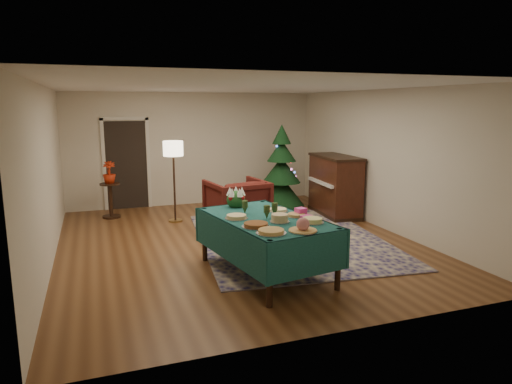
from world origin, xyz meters
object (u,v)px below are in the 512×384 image
object	(u,v)px
armchair	(237,202)
piano	(335,186)
gift_box	(301,212)
christmas_tree	(281,172)
buffet_table	(266,229)
floor_lamp	(173,153)
potted_plant	(109,177)
side_table	(111,201)

from	to	relation	value
armchair	piano	bearing A→B (deg)	-178.39
gift_box	christmas_tree	bearing A→B (deg)	71.09
christmas_tree	gift_box	bearing A→B (deg)	-108.91
buffet_table	piano	size ratio (longest dim) A/B	1.48
floor_lamp	piano	world-z (taller)	floor_lamp
buffet_table	christmas_tree	size ratio (longest dim) A/B	1.18
floor_lamp	christmas_tree	distance (m)	2.60
armchair	potted_plant	world-z (taller)	armchair
side_table	potted_plant	xyz separation A→B (m)	(-0.00, 0.00, 0.52)
floor_lamp	christmas_tree	world-z (taller)	christmas_tree
gift_box	floor_lamp	bearing A→B (deg)	108.90
christmas_tree	armchair	bearing A→B (deg)	-139.15
gift_box	side_table	xyz separation A→B (m)	(-2.46, 4.33, -0.52)
potted_plant	gift_box	bearing A→B (deg)	-60.39
side_table	armchair	bearing A→B (deg)	-37.71
armchair	christmas_tree	world-z (taller)	christmas_tree
christmas_tree	piano	world-z (taller)	christmas_tree
floor_lamp	christmas_tree	xyz separation A→B (m)	(2.53, 0.29, -0.54)
piano	armchair	bearing A→B (deg)	-170.62
buffet_table	christmas_tree	bearing A→B (deg)	64.15
gift_box	piano	distance (m)	3.70
christmas_tree	piano	size ratio (longest dim) A/B	1.25
buffet_table	side_table	bearing A→B (deg)	114.43
piano	floor_lamp	bearing A→B (deg)	170.23
gift_box	christmas_tree	xyz separation A→B (m)	(1.31, 3.83, -0.00)
gift_box	armchair	xyz separation A→B (m)	(-0.17, 2.56, -0.35)
gift_box	floor_lamp	size ratio (longest dim) A/B	0.08
buffet_table	christmas_tree	distance (m)	4.21
side_table	gift_box	bearing A→B (deg)	-60.39
potted_plant	side_table	bearing A→B (deg)	-45.00
gift_box	floor_lamp	world-z (taller)	floor_lamp
armchair	floor_lamp	distance (m)	1.69
gift_box	christmas_tree	world-z (taller)	christmas_tree
buffet_table	armchair	xyz separation A→B (m)	(0.35, 2.50, -0.13)
side_table	potted_plant	world-z (taller)	potted_plant
side_table	piano	xyz separation A→B (m)	(4.68, -1.38, 0.28)
gift_box	side_table	world-z (taller)	gift_box
side_table	floor_lamp	bearing A→B (deg)	-32.31
gift_box	buffet_table	bearing A→B (deg)	174.04
buffet_table	potted_plant	distance (m)	4.70
armchair	christmas_tree	distance (m)	1.99
side_table	christmas_tree	bearing A→B (deg)	-7.49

